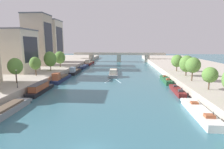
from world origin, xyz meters
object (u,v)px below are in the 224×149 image
barge_midriver (113,72)px  tree_left_by_lamp (50,59)px  bridge_far (119,56)px  tree_right_midway (193,65)px  tree_right_nearest (187,64)px  moored_boat_left_far (2,112)px  moored_boat_right_end (166,80)px  tree_right_far (210,75)px  moored_boat_left_midway (75,71)px  tree_left_past_mid (15,66)px  moored_boat_left_downstream (40,89)px  tree_right_by_lamp (177,61)px  moored_boat_right_near (199,112)px  tree_left_nearest (35,63)px  lamppost_left_bank (17,78)px  moored_boat_right_midway (177,90)px  moored_boat_left_second (84,67)px  tree_left_end_of_row (60,58)px  moored_boat_left_lone (61,78)px  moored_boat_left_near (89,63)px

barge_midriver → tree_left_by_lamp: size_ratio=2.76×
barge_midriver → bridge_far: bearing=89.4°
tree_right_midway → tree_right_nearest: (1.01, 7.77, -0.50)m
moored_boat_left_far → moored_boat_right_end: 46.19m
tree_right_far → tree_right_nearest: tree_right_nearest is taller
moored_boat_left_midway → tree_left_past_mid: (-7.70, -27.98, 5.70)m
moored_boat_left_downstream → bridge_far: 80.76m
tree_left_by_lamp → bridge_far: tree_left_by_lamp is taller
tree_right_nearest → tree_right_by_lamp: tree_right_nearest is taller
barge_midriver → moored_boat_right_near: 43.95m
tree_left_nearest → tree_left_by_lamp: (0.19, 10.95, 0.40)m
tree_right_nearest → lamppost_left_bank: 48.90m
moored_boat_right_midway → moored_boat_right_end: 12.71m
moored_boat_left_midway → moored_boat_left_second: size_ratio=0.92×
moored_boat_left_second → tree_left_nearest: tree_left_nearest is taller
lamppost_left_bank → bridge_far: (21.25, 82.42, -0.50)m
tree_left_end_of_row → tree_right_far: bearing=-36.3°
barge_midriver → moored_boat_left_midway: 16.42m
tree_left_end_of_row → tree_right_far: tree_left_end_of_row is taller
moored_boat_left_lone → moored_boat_left_second: moored_boat_left_lone is taller
moored_boat_right_near → lamppost_left_bank: 39.65m
tree_left_past_mid → bridge_far: 81.37m
moored_boat_left_lone → tree_left_past_mid: bearing=-119.4°
tree_left_past_mid → moored_boat_left_far: bearing=-64.9°
barge_midriver → tree_left_end_of_row: tree_left_end_of_row is taller
tree_left_end_of_row → moored_boat_right_midway: bearing=-35.5°
moored_boat_left_lone → moored_boat_left_midway: size_ratio=1.07×
tree_right_by_lamp → tree_right_nearest: bearing=-88.8°
lamppost_left_bank → moored_boat_left_second: bearing=85.6°
moored_boat_left_second → bridge_far: size_ratio=0.22×
moored_boat_left_second → tree_left_nearest: bearing=-101.9°
moored_boat_left_downstream → moored_boat_left_second: moored_boat_left_downstream is taller
moored_boat_left_downstream → moored_boat_left_midway: 29.22m
moored_boat_left_far → tree_right_far: (40.10, 12.88, 4.65)m
barge_midriver → moored_boat_right_midway: barge_midriver is taller
barge_midriver → tree_right_nearest: tree_right_nearest is taller
barge_midriver → tree_left_nearest: 29.90m
moored_boat_left_far → moored_boat_left_lone: bearing=90.9°
moored_boat_left_lone → tree_right_far: bearing=-21.8°
moored_boat_left_lone → moored_boat_left_near: size_ratio=0.85×
tree_left_past_mid → tree_right_nearest: 50.44m
moored_boat_left_downstream → moored_boat_left_lone: bearing=89.0°
barge_midriver → moored_boat_left_downstream: (-17.14, -28.37, 0.19)m
moored_boat_left_far → tree_left_past_mid: (-7.66, 16.32, 5.69)m
tree_left_by_lamp → tree_right_midway: (47.47, -15.45, -0.02)m
moored_boat_left_lone → tree_left_end_of_row: (-7.22, 18.87, 5.47)m
moored_boat_left_lone → tree_left_end_of_row: tree_left_end_of_row is taller
tree_right_nearest → bridge_far: tree_right_nearest is taller
moored_boat_left_midway → tree_left_by_lamp: tree_left_by_lamp is taller
moored_boat_left_far → bridge_far: bridge_far is taller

